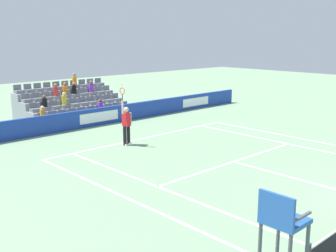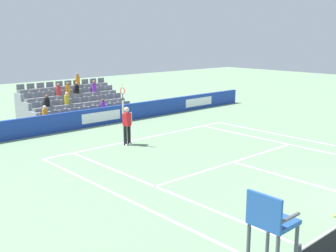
% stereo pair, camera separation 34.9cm
% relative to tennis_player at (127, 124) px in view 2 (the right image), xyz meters
% --- Properties ---
extents(line_baseline, '(10.97, 0.10, 0.01)m').
position_rel_tennis_player_xyz_m(line_baseline, '(-1.50, -0.43, -0.99)').
color(line_baseline, white).
rests_on(line_baseline, ground).
extents(line_service, '(8.23, 0.10, 0.01)m').
position_rel_tennis_player_xyz_m(line_service, '(-1.50, 5.06, -0.99)').
color(line_service, white).
rests_on(line_service, ground).
extents(line_centre_service, '(0.10, 6.40, 0.01)m').
position_rel_tennis_player_xyz_m(line_centre_service, '(-1.50, 8.26, -0.99)').
color(line_centre_service, white).
rests_on(line_centre_service, ground).
extents(line_singles_sideline_left, '(0.10, 11.89, 0.01)m').
position_rel_tennis_player_xyz_m(line_singles_sideline_left, '(2.61, 5.51, -0.99)').
color(line_singles_sideline_left, white).
rests_on(line_singles_sideline_left, ground).
extents(line_singles_sideline_right, '(0.10, 11.89, 0.01)m').
position_rel_tennis_player_xyz_m(line_singles_sideline_right, '(-5.62, 5.51, -0.99)').
color(line_singles_sideline_right, white).
rests_on(line_singles_sideline_right, ground).
extents(line_doubles_sideline_left, '(0.10, 11.89, 0.01)m').
position_rel_tennis_player_xyz_m(line_doubles_sideline_left, '(3.98, 5.51, -0.99)').
color(line_doubles_sideline_left, white).
rests_on(line_doubles_sideline_left, ground).
extents(line_doubles_sideline_right, '(0.10, 11.89, 0.01)m').
position_rel_tennis_player_xyz_m(line_doubles_sideline_right, '(-6.99, 5.51, -0.99)').
color(line_doubles_sideline_right, white).
rests_on(line_doubles_sideline_right, ground).
extents(line_centre_mark, '(0.10, 0.20, 0.01)m').
position_rel_tennis_player_xyz_m(line_centre_mark, '(-1.50, -0.33, -0.99)').
color(line_centre_mark, white).
rests_on(line_centre_mark, ground).
extents(sponsor_barrier, '(23.86, 0.22, 0.99)m').
position_rel_tennis_player_xyz_m(sponsor_barrier, '(-1.50, -4.54, -0.50)').
color(sponsor_barrier, '#193899').
rests_on(sponsor_barrier, ground).
extents(tennis_player, '(0.53, 0.38, 2.85)m').
position_rel_tennis_player_xyz_m(tennis_player, '(0.00, 0.00, 0.00)').
color(tennis_player, black).
rests_on(tennis_player, ground).
extents(umpire_chair, '(0.70, 0.70, 2.34)m').
position_rel_tennis_player_xyz_m(umpire_chair, '(5.26, 11.35, 0.53)').
color(umpire_chair, '#474C54').
rests_on(umpire_chair, ground).
extents(stadium_stand, '(6.20, 3.80, 2.63)m').
position_rel_tennis_player_xyz_m(stadium_stand, '(-1.50, -7.47, -0.31)').
color(stadium_stand, gray).
rests_on(stadium_stand, ground).
extents(loose_tennis_ball, '(0.07, 0.07, 0.07)m').
position_rel_tennis_player_xyz_m(loose_tennis_ball, '(0.44, 10.26, -0.96)').
color(loose_tennis_ball, '#D1E533').
rests_on(loose_tennis_ball, ground).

